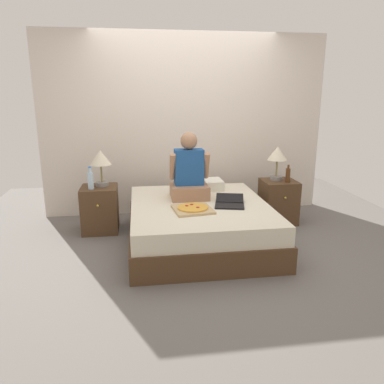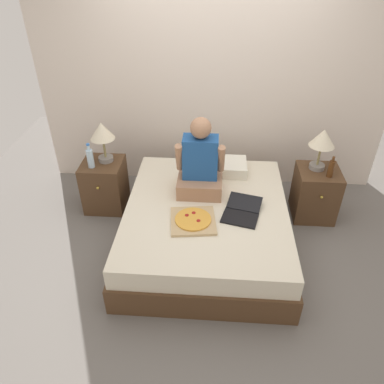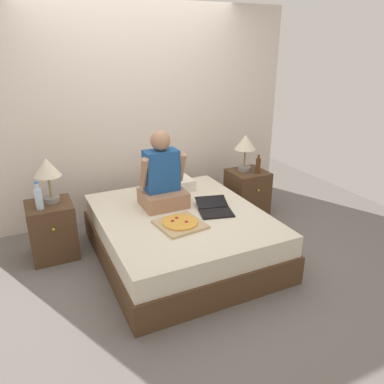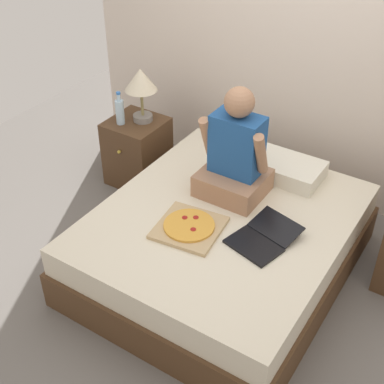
{
  "view_description": "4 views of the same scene",
  "coord_description": "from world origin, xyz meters",
  "px_view_note": "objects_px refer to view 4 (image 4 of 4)",
  "views": [
    {
      "loc": [
        -0.68,
        -4.03,
        1.71
      ],
      "look_at": [
        -0.09,
        -0.05,
        0.63
      ],
      "focal_mm": 35.0,
      "sensor_mm": 36.0,
      "label": 1
    },
    {
      "loc": [
        0.06,
        -2.86,
        2.65
      ],
      "look_at": [
        -0.13,
        -0.13,
        0.73
      ],
      "focal_mm": 35.0,
      "sensor_mm": 36.0,
      "label": 2
    },
    {
      "loc": [
        -1.35,
        -3.08,
        2.05
      ],
      "look_at": [
        0.09,
        -0.07,
        0.71
      ],
      "focal_mm": 35.0,
      "sensor_mm": 36.0,
      "label": 3
    },
    {
      "loc": [
        1.32,
        -2.44,
        2.68
      ],
      "look_at": [
        -0.14,
        -0.17,
        0.72
      ],
      "focal_mm": 50.0,
      "sensor_mm": 36.0,
      "label": 4
    }
  ],
  "objects_px": {
    "nightstand_left": "(138,151)",
    "pizza_box": "(189,227)",
    "person_seated": "(235,156)",
    "laptop": "(261,239)",
    "lamp_on_left_nightstand": "(141,83)",
    "water_bottle": "(120,111)",
    "bed": "(222,243)"
  },
  "relations": [
    {
      "from": "pizza_box",
      "to": "bed",
      "type": "bearing_deg",
      "value": 64.87
    },
    {
      "from": "bed",
      "to": "nightstand_left",
      "type": "relative_size",
      "value": 3.24
    },
    {
      "from": "lamp_on_left_nightstand",
      "to": "laptop",
      "type": "xyz_separation_m",
      "value": [
        1.46,
        -0.73,
        -0.4
      ]
    },
    {
      "from": "bed",
      "to": "pizza_box",
      "type": "bearing_deg",
      "value": -115.13
    },
    {
      "from": "laptop",
      "to": "pizza_box",
      "type": "bearing_deg",
      "value": -162.41
    },
    {
      "from": "nightstand_left",
      "to": "laptop",
      "type": "height_order",
      "value": "nightstand_left"
    },
    {
      "from": "nightstand_left",
      "to": "bed",
      "type": "bearing_deg",
      "value": -26.22
    },
    {
      "from": "bed",
      "to": "water_bottle",
      "type": "xyz_separation_m",
      "value": [
        -1.25,
        0.49,
        0.45
      ]
    },
    {
      "from": "lamp_on_left_nightstand",
      "to": "person_seated",
      "type": "bearing_deg",
      "value": -18.41
    },
    {
      "from": "lamp_on_left_nightstand",
      "to": "person_seated",
      "type": "height_order",
      "value": "person_seated"
    },
    {
      "from": "bed",
      "to": "water_bottle",
      "type": "distance_m",
      "value": 1.42
    },
    {
      "from": "bed",
      "to": "pizza_box",
      "type": "relative_size",
      "value": 4.15
    },
    {
      "from": "bed",
      "to": "pizza_box",
      "type": "height_order",
      "value": "pizza_box"
    },
    {
      "from": "bed",
      "to": "lamp_on_left_nightstand",
      "type": "distance_m",
      "value": 1.45
    },
    {
      "from": "person_seated",
      "to": "pizza_box",
      "type": "bearing_deg",
      "value": -93.63
    },
    {
      "from": "bed",
      "to": "pizza_box",
      "type": "xyz_separation_m",
      "value": [
        -0.11,
        -0.24,
        0.26
      ]
    },
    {
      "from": "person_seated",
      "to": "laptop",
      "type": "distance_m",
      "value": 0.62
    },
    {
      "from": "nightstand_left",
      "to": "laptop",
      "type": "relative_size",
      "value": 1.2
    },
    {
      "from": "lamp_on_left_nightstand",
      "to": "nightstand_left",
      "type": "bearing_deg",
      "value": -128.63
    },
    {
      "from": "nightstand_left",
      "to": "pizza_box",
      "type": "xyz_separation_m",
      "value": [
        1.06,
        -0.82,
        0.21
      ]
    },
    {
      "from": "water_bottle",
      "to": "bed",
      "type": "bearing_deg",
      "value": -21.26
    },
    {
      "from": "lamp_on_left_nightstand",
      "to": "water_bottle",
      "type": "xyz_separation_m",
      "value": [
        -0.12,
        -0.14,
        -0.22
      ]
    },
    {
      "from": "nightstand_left",
      "to": "pizza_box",
      "type": "bearing_deg",
      "value": -37.75
    },
    {
      "from": "water_bottle",
      "to": "person_seated",
      "type": "distance_m",
      "value": 1.19
    },
    {
      "from": "nightstand_left",
      "to": "person_seated",
      "type": "bearing_deg",
      "value": -15.36
    },
    {
      "from": "person_seated",
      "to": "laptop",
      "type": "height_order",
      "value": "person_seated"
    },
    {
      "from": "pizza_box",
      "to": "laptop",
      "type": "bearing_deg",
      "value": 17.59
    },
    {
      "from": "bed",
      "to": "nightstand_left",
      "type": "xyz_separation_m",
      "value": [
        -1.17,
        0.58,
        0.05
      ]
    },
    {
      "from": "person_seated",
      "to": "pizza_box",
      "type": "distance_m",
      "value": 0.59
    },
    {
      "from": "laptop",
      "to": "person_seated",
      "type": "bearing_deg",
      "value": 137.0
    },
    {
      "from": "water_bottle",
      "to": "laptop",
      "type": "bearing_deg",
      "value": -20.49
    },
    {
      "from": "person_seated",
      "to": "laptop",
      "type": "relative_size",
      "value": 1.63
    }
  ]
}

